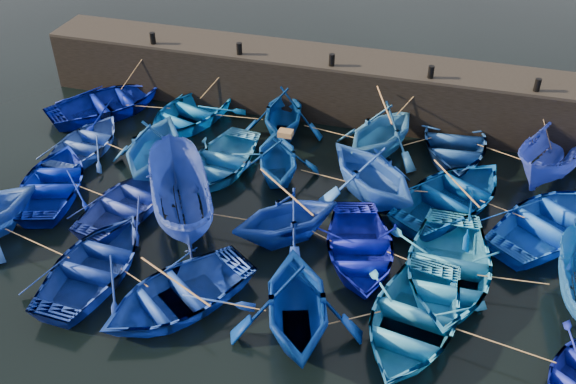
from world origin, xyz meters
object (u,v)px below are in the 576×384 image
(boat_8, at_px, (221,160))
(boat_0, at_px, (107,103))
(boat_13, at_px, (54,182))
(wooden_crate, at_px, (286,133))

(boat_8, bearing_deg, boat_0, 161.74)
(boat_0, bearing_deg, boat_13, 139.99)
(boat_8, height_order, wooden_crate, wooden_crate)
(boat_0, xyz_separation_m, boat_8, (6.38, -2.81, -0.07))
(boat_0, relative_size, wooden_crate, 10.04)
(boat_0, distance_m, boat_8, 6.97)
(boat_8, bearing_deg, wooden_crate, 7.83)
(wooden_crate, bearing_deg, boat_8, -177.66)
(boat_13, bearing_deg, wooden_crate, -175.69)
(boat_8, height_order, boat_13, boat_13)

